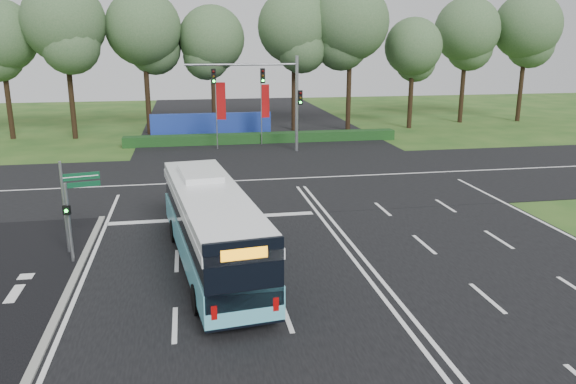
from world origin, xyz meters
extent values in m
plane|color=#224A18|center=(0.00, 0.00, 0.00)|extent=(120.00, 120.00, 0.00)
cube|color=black|center=(0.00, 0.00, 0.02)|extent=(20.00, 120.00, 0.04)
cube|color=black|center=(0.00, 12.00, 0.03)|extent=(120.00, 14.00, 0.05)
cube|color=gray|center=(-10.10, -3.00, 0.06)|extent=(0.25, 18.00, 0.12)
cube|color=#5ABDD1|center=(-5.29, -0.74, 0.98)|extent=(3.59, 11.17, 1.01)
cube|color=black|center=(-5.29, -0.74, 0.52)|extent=(3.56, 11.11, 0.27)
cube|color=black|center=(-5.29, -0.74, 1.89)|extent=(3.48, 10.99, 0.87)
cube|color=white|center=(-5.29, -0.74, 2.44)|extent=(3.59, 11.17, 0.32)
cube|color=white|center=(-5.29, -0.74, 2.76)|extent=(3.49, 10.73, 0.32)
cube|color=white|center=(-5.57, 1.53, 3.04)|extent=(1.78, 2.90, 0.23)
cube|color=black|center=(-4.64, -6.12, 1.94)|extent=(2.22, 0.39, 2.01)
cube|color=orange|center=(-4.63, -6.16, 2.58)|extent=(1.28, 0.21, 0.32)
cylinder|color=black|center=(-6.72, 2.22, 0.48)|extent=(0.37, 0.97, 0.95)
cylinder|color=black|center=(-4.61, 2.48, 0.48)|extent=(0.37, 0.97, 0.95)
cylinder|color=black|center=(-5.93, -4.31, 0.48)|extent=(0.37, 0.97, 0.95)
cylinder|color=black|center=(-3.82, -4.06, 0.48)|extent=(0.37, 0.97, 0.95)
cylinder|color=gray|center=(-10.44, 0.62, 1.54)|extent=(0.12, 0.12, 3.08)
cube|color=black|center=(-10.44, 0.44, 2.12)|extent=(0.28, 0.23, 0.35)
sphere|color=#19F233|center=(-10.44, 0.34, 2.12)|extent=(0.12, 0.12, 0.12)
cylinder|color=gray|center=(-10.76, 1.64, 1.85)|extent=(0.11, 0.11, 3.69)
cube|color=#0C4325|center=(-10.08, 1.78, 3.04)|extent=(1.37, 0.35, 0.28)
cube|color=#0C4325|center=(-10.08, 1.78, 2.72)|extent=(1.37, 0.35, 0.20)
cube|color=white|center=(-10.08, 1.75, 3.04)|extent=(1.27, 0.28, 0.04)
cylinder|color=gray|center=(-3.79, 22.32, 2.58)|extent=(0.08, 0.08, 5.17)
cube|color=#A00D0E|center=(-3.43, 22.23, 3.67)|extent=(0.68, 0.21, 2.75)
cylinder|color=gray|center=(-0.20, 23.71, 2.42)|extent=(0.08, 0.08, 4.84)
cube|color=#A00D0E|center=(0.14, 23.80, 3.44)|extent=(0.63, 0.20, 2.58)
cylinder|color=gray|center=(2.00, 20.50, 3.50)|extent=(0.24, 0.24, 7.00)
cylinder|color=gray|center=(-2.00, 20.50, 6.40)|extent=(8.00, 0.16, 0.16)
cube|color=black|center=(-0.50, 20.50, 5.60)|extent=(0.32, 0.28, 1.05)
cube|color=black|center=(-4.00, 20.50, 5.60)|extent=(0.32, 0.28, 1.05)
cube|color=black|center=(2.25, 20.50, 4.00)|extent=(0.32, 0.28, 1.05)
cube|color=#143613|center=(0.00, 24.50, 0.40)|extent=(22.00, 1.20, 0.80)
cube|color=navy|center=(-4.00, 27.00, 1.10)|extent=(10.00, 0.30, 2.20)
cylinder|color=black|center=(-20.56, 30.21, 3.99)|extent=(0.44, 0.44, 7.99)
sphere|color=#375834|center=(-20.56, 30.21, 8.41)|extent=(5.88, 5.88, 5.88)
cylinder|color=black|center=(-15.39, 29.43, 4.50)|extent=(0.44, 0.44, 8.99)
sphere|color=#375834|center=(-15.39, 29.43, 9.46)|extent=(6.63, 6.63, 6.63)
cylinder|color=black|center=(-9.27, 30.44, 4.30)|extent=(0.44, 0.44, 8.60)
sphere|color=#375834|center=(-9.27, 30.44, 9.05)|extent=(6.34, 6.34, 6.34)
cylinder|color=black|center=(-3.53, 31.11, 3.89)|extent=(0.44, 0.44, 7.79)
sphere|color=#375834|center=(-3.53, 31.11, 8.20)|extent=(5.74, 5.74, 5.74)
cylinder|color=black|center=(3.65, 30.29, 4.37)|extent=(0.44, 0.44, 8.74)
sphere|color=#375834|center=(3.65, 30.29, 9.20)|extent=(6.44, 6.44, 6.44)
cylinder|color=black|center=(8.45, 29.12, 4.55)|extent=(0.44, 0.44, 9.10)
sphere|color=#375834|center=(8.45, 29.12, 9.58)|extent=(6.70, 6.70, 6.70)
cylinder|color=black|center=(14.74, 30.00, 3.56)|extent=(0.44, 0.44, 7.12)
sphere|color=#375834|center=(14.74, 30.00, 7.49)|extent=(5.25, 5.25, 5.25)
cylinder|color=black|center=(21.27, 32.68, 4.28)|extent=(0.44, 0.44, 8.56)
sphere|color=#375834|center=(21.27, 32.68, 9.01)|extent=(6.31, 6.31, 6.31)
cylinder|color=black|center=(27.55, 32.50, 4.46)|extent=(0.44, 0.44, 8.93)
sphere|color=#375834|center=(27.55, 32.50, 9.40)|extent=(6.58, 6.58, 6.58)
camera|label=1|loc=(-5.96, -20.15, 8.09)|focal=35.00mm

